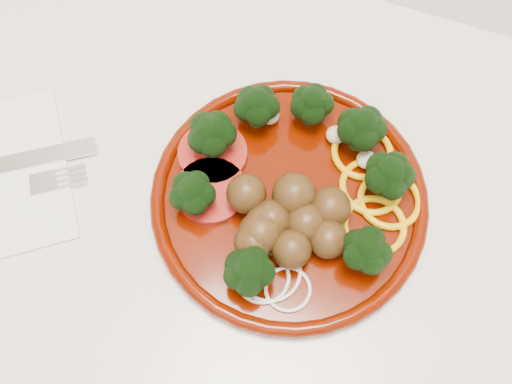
% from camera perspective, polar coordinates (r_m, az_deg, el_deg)
% --- Properties ---
extents(counter, '(2.40, 0.60, 0.90)m').
position_cam_1_polar(counter, '(0.98, 0.35, -12.29)').
color(counter, silver).
rests_on(counter, ground).
extents(plate, '(0.27, 0.27, 0.06)m').
position_cam_1_polar(plate, '(0.54, 3.41, -0.23)').
color(plate, '#470B00').
rests_on(plate, counter).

